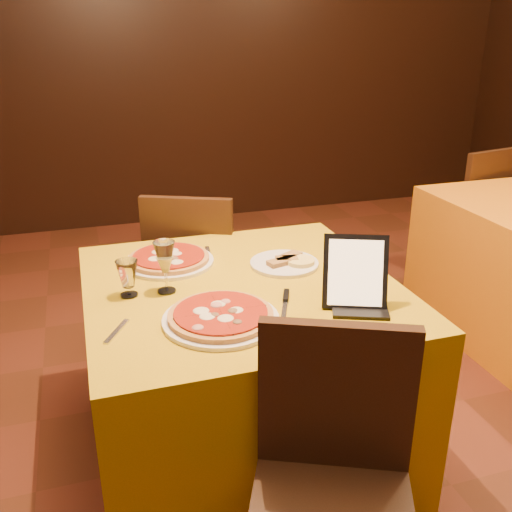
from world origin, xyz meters
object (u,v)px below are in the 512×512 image
object	(u,v)px
pizza_far	(169,260)
wine_glass	(165,267)
chair_side_far	(461,213)
chair_main_far	(198,274)
water_glass	(128,279)
tablet	(355,272)
main_table	(242,372)
pizza_near	(221,317)

from	to	relation	value
pizza_far	wine_glass	bearing A→B (deg)	-101.20
chair_side_far	chair_main_far	bearing A→B (deg)	2.49
chair_side_far	pizza_far	world-z (taller)	chair_side_far
water_glass	tablet	world-z (taller)	tablet
pizza_far	tablet	bearing A→B (deg)	-45.75
main_table	water_glass	bearing A→B (deg)	176.77
main_table	water_glass	distance (m)	0.59
main_table	chair_main_far	xyz separation A→B (m)	(0.00, 0.79, 0.08)
pizza_far	water_glass	distance (m)	0.31
main_table	pizza_far	xyz separation A→B (m)	(-0.22, 0.27, 0.39)
main_table	chair_main_far	bearing A→B (deg)	90.00
main_table	pizza_near	world-z (taller)	pizza_near
chair_side_far	pizza_near	size ratio (longest dim) A/B	2.46
main_table	chair_side_far	size ratio (longest dim) A/B	1.21
pizza_far	water_glass	xyz separation A→B (m)	(-0.18, -0.25, 0.05)
chair_main_far	water_glass	xyz separation A→B (m)	(-0.40, -0.76, 0.36)
wine_glass	tablet	world-z (taller)	tablet
wine_glass	chair_side_far	bearing A→B (deg)	29.88
water_glass	main_table	bearing A→B (deg)	-3.23
pizza_near	tablet	distance (m)	0.46
chair_side_far	tablet	size ratio (longest dim) A/B	3.73
main_table	chair_main_far	world-z (taller)	chair_main_far
pizza_far	wine_glass	distance (m)	0.27
chair_main_far	pizza_far	xyz separation A→B (m)	(-0.22, -0.52, 0.31)
water_glass	tablet	bearing A→B (deg)	-22.63
pizza_near	water_glass	distance (m)	0.38
main_table	tablet	bearing A→B (deg)	-41.23
chair_side_far	water_glass	world-z (taller)	chair_side_far
pizza_far	water_glass	size ratio (longest dim) A/B	2.69
main_table	wine_glass	world-z (taller)	wine_glass
pizza_near	pizza_far	bearing A→B (deg)	98.40
wine_glass	tablet	bearing A→B (deg)	-26.48
pizza_far	pizza_near	bearing A→B (deg)	-81.60
tablet	chair_main_far	bearing A→B (deg)	128.76
tablet	chair_side_far	bearing A→B (deg)	66.47
wine_glass	pizza_far	bearing A→B (deg)	78.80
chair_main_far	pizza_near	xyz separation A→B (m)	(-0.14, -1.04, 0.31)
main_table	wine_glass	distance (m)	0.54
pizza_far	water_glass	bearing A→B (deg)	-125.97
main_table	pizza_far	size ratio (longest dim) A/B	3.15
chair_main_far	pizza_far	world-z (taller)	chair_main_far
chair_main_far	pizza_near	bearing A→B (deg)	106.76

